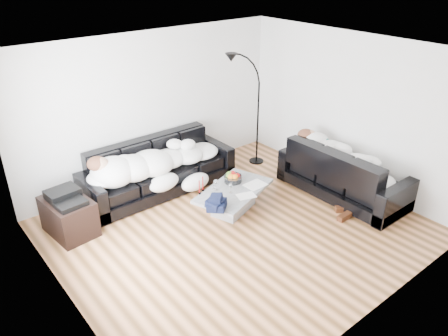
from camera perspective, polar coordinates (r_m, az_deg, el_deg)
ground at (r=6.61m, az=1.66°, el=-7.90°), size 5.00×5.00×0.00m
wall_back at (r=7.69m, az=-9.29°, el=7.77°), size 5.00×0.02×2.60m
wall_left at (r=4.90m, az=-21.06°, el=-5.36°), size 0.02×4.50×2.60m
wall_right at (r=7.73m, az=16.13°, el=7.15°), size 0.02×4.50×2.60m
ceiling at (r=5.56m, az=2.02°, el=14.73°), size 5.00×5.00×0.00m
sofa_back at (r=7.49m, az=-8.52°, el=0.08°), size 2.64×0.91×0.86m
sofa_right at (r=7.54m, az=15.37°, el=-0.40°), size 0.93×2.16×0.87m
sleeper_back at (r=7.36m, az=-8.42°, el=1.42°), size 2.23×0.77×0.45m
sleeper_right at (r=7.45m, az=15.56°, el=1.03°), size 0.78×1.85×0.45m
teal_cushion at (r=7.73m, az=11.42°, el=3.09°), size 0.42×0.38×0.20m
coffee_table at (r=6.95m, az=1.26°, el=-4.16°), size 1.46×1.13×0.38m
fruit_bowl at (r=7.03m, az=1.17°, el=-1.15°), size 0.34×0.34×0.18m
wine_glass_a at (r=6.79m, az=-1.06°, el=-2.22°), size 0.08×0.08×0.18m
wine_glass_b at (r=6.67m, az=-1.29°, el=-2.89°), size 0.08×0.08×0.16m
wine_glass_c at (r=6.72m, az=0.87°, el=-2.66°), size 0.08×0.08×0.16m
candle_left at (r=6.69m, az=-3.24°, el=-2.56°), size 0.05×0.05×0.23m
candle_right at (r=6.77m, az=-2.78°, el=-2.08°), size 0.04×0.04×0.24m
newspaper_a at (r=6.99m, az=4.12°, el=-2.18°), size 0.35×0.27×0.01m
newspaper_b at (r=6.68m, az=2.91°, el=-3.62°), size 0.33×0.28×0.01m
navy_jacket at (r=6.31m, az=-1.10°, el=-3.93°), size 0.41×0.37×0.17m
shoes at (r=7.13m, az=15.39°, el=-5.65°), size 0.49×0.40×0.10m
av_cabinet at (r=6.77m, az=-19.59°, el=-5.98°), size 0.63×0.85×0.55m
stereo at (r=6.60m, az=-20.04°, el=-3.50°), size 0.47×0.38×0.13m
floor_lamp at (r=8.25m, az=4.47°, el=6.95°), size 0.72×0.31×1.95m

